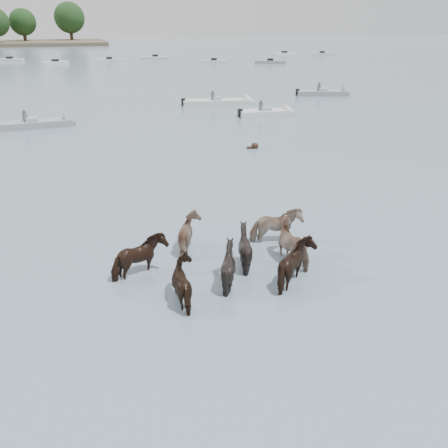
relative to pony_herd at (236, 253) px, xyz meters
name	(u,v)px	position (x,y,z in m)	size (l,w,h in m)	color
ground	(171,266)	(-1.97, 0.67, -0.49)	(400.00, 400.00, 0.00)	slate
pony_herd	(236,253)	(0.00, 0.00, 0.00)	(7.06, 4.94, 1.58)	black
swimming_pony	(254,147)	(5.97, 14.08, -0.39)	(0.72, 0.44, 0.44)	black
motorboat_b	(44,124)	(-6.49, 24.66, -0.27)	(6.16, 2.10, 1.92)	gray
motorboat_c	(226,102)	(9.22, 29.87, -0.27)	(6.87, 2.68, 1.92)	silver
motorboat_d	(274,113)	(11.29, 23.58, -0.26)	(4.93, 1.96, 1.92)	silver
motorboat_e	(330,93)	(21.20, 32.21, -0.26)	(5.79, 3.13, 1.92)	gray
distant_flotilla	(90,63)	(-0.44, 76.47, -0.23)	(103.56, 25.73, 0.93)	silver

